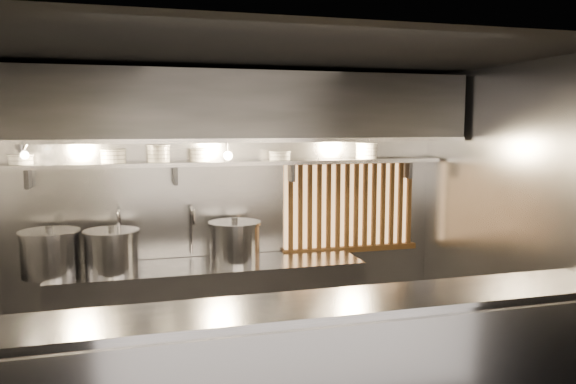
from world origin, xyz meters
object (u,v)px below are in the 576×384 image
stock_pot_mid (112,251)px  stock_pot_right (235,242)px  pendant_bulb (228,156)px  stock_pot_left (50,253)px  heat_lamp (21,148)px

stock_pot_mid → stock_pot_right: (1.16, 0.07, 0.01)m
stock_pot_mid → pendant_bulb: bearing=6.1°
pendant_bulb → stock_pot_left: (-1.65, -0.09, -0.85)m
stock_pot_right → pendant_bulb: bearing=134.5°
stock_pot_left → stock_pot_mid: bearing=-3.5°
stock_pot_left → stock_pot_mid: (0.53, -0.03, -0.01)m
pendant_bulb → stock_pot_right: size_ratio=0.34×
heat_lamp → stock_pot_right: size_ratio=0.63×
stock_pot_right → stock_pot_mid: bearing=-176.5°
pendant_bulb → heat_lamp: bearing=-169.0°
heat_lamp → stock_pot_left: heat_lamp is taller
stock_pot_right → stock_pot_left: bearing=-178.7°
heat_lamp → stock_pot_right: (1.85, 0.30, -0.96)m
stock_pot_left → pendant_bulb: bearing=3.0°
heat_lamp → stock_pot_right: 2.10m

